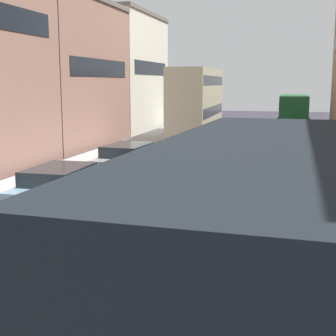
{
  "coord_description": "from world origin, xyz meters",
  "views": [
    {
      "loc": [
        3.61,
        -1.6,
        4.08
      ],
      "look_at": [
        0.0,
        12.0,
        1.6
      ],
      "focal_mm": 51.96,
      "sensor_mm": 36.0,
      "label": 1
    }
  ],
  "objects": [
    {
      "name": "sidewalk_left",
      "position": [
        -6.7,
        20.0,
        0.07
      ],
      "size": [
        2.6,
        64.0,
        0.14
      ],
      "primitive_type": "cube",
      "color": "#ADADAD",
      "rests_on": "ground"
    },
    {
      "name": "lane_stripe_left",
      "position": [
        -1.7,
        20.0,
        0.01
      ],
      "size": [
        0.16,
        60.0,
        0.01
      ],
      "primitive_type": "cube",
      "color": "silver",
      "rests_on": "ground"
    },
    {
      "name": "lane_stripe_right",
      "position": [
        1.7,
        20.0,
        0.01
      ],
      "size": [
        0.16,
        60.0,
        0.01
      ],
      "primitive_type": "cube",
      "color": "silver",
      "rests_on": "ground"
    },
    {
      "name": "removalist_box_truck",
      "position": [
        3.69,
        3.56,
        1.97
      ],
      "size": [
        2.9,
        7.77,
        3.58
      ],
      "rotation": [
        0.0,
        0.0,
        1.54
      ],
      "color": "#B7B29E",
      "rests_on": "ground"
    },
    {
      "name": "sedan_centre_lane_second",
      "position": [
        -0.2,
        6.01,
        0.8
      ],
      "size": [
        2.25,
        4.39,
        1.49
      ],
      "rotation": [
        0.0,
        0.0,
        1.52
      ],
      "color": "#A51E1E",
      "rests_on": "ground"
    },
    {
      "name": "hatchback_centre_lane_third",
      "position": [
        0.08,
        12.69,
        0.8
      ],
      "size": [
        2.27,
        4.4,
        1.49
      ],
      "rotation": [
        0.0,
        0.0,
        1.51
      ],
      "color": "#B29319",
      "rests_on": "ground"
    },
    {
      "name": "sedan_left_lane_third",
      "position": [
        -3.52,
        12.08,
        0.8
      ],
      "size": [
        2.12,
        4.33,
        1.49
      ],
      "rotation": [
        0.0,
        0.0,
        1.59
      ],
      "color": "#759EB7",
      "rests_on": "ground"
    },
    {
      "name": "coupe_centre_lane_fourth",
      "position": [
        0.02,
        18.36,
        0.8
      ],
      "size": [
        2.22,
        4.38,
        1.49
      ],
      "rotation": [
        0.0,
        0.0,
        1.62
      ],
      "color": "#194C8C",
      "rests_on": "ground"
    },
    {
      "name": "sedan_left_lane_fourth",
      "position": [
        -3.32,
        17.93,
        0.8
      ],
      "size": [
        2.22,
        4.38,
        1.49
      ],
      "rotation": [
        0.0,
        0.0,
        1.52
      ],
      "color": "gray",
      "rests_on": "ground"
    },
    {
      "name": "sedan_centre_lane_fifth",
      "position": [
        -0.16,
        23.97,
        0.8
      ],
      "size": [
        2.23,
        4.38,
        1.49
      ],
      "rotation": [
        0.0,
        0.0,
        1.52
      ],
      "color": "beige",
      "rests_on": "ground"
    },
    {
      "name": "sedan_right_lane_behind_truck",
      "position": [
        3.21,
        10.34,
        0.8
      ],
      "size": [
        2.24,
        4.39,
        1.49
      ],
      "rotation": [
        0.0,
        0.0,
        1.62
      ],
      "color": "#19592D",
      "rests_on": "ground"
    },
    {
      "name": "bus_mid_queue_primary",
      "position": [
        -3.57,
        33.7,
        2.83
      ],
      "size": [
        3.06,
        10.58,
        5.06
      ],
      "rotation": [
        0.0,
        0.0,
        1.6
      ],
      "color": "#BFB793",
      "rests_on": "ground"
    },
    {
      "name": "bus_far_queue_secondary",
      "position": [
        3.25,
        46.63,
        1.76
      ],
      "size": [
        2.9,
        10.53,
        2.9
      ],
      "rotation": [
        0.0,
        0.0,
        1.58
      ],
      "color": "#1E6033",
      "rests_on": "ground"
    }
  ]
}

